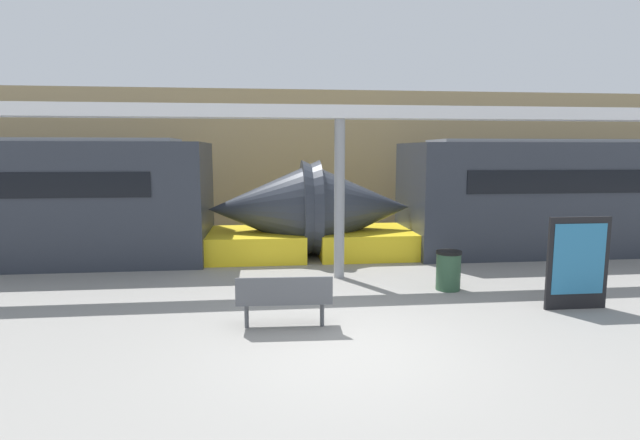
{
  "coord_description": "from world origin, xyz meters",
  "views": [
    {
      "loc": [
        -1.11,
        -6.9,
        2.86
      ],
      "look_at": [
        0.04,
        3.67,
        1.4
      ],
      "focal_mm": 28.0,
      "sensor_mm": 36.0,
      "label": 1
    }
  ],
  "objects_px": {
    "trash_bin": "(448,270)",
    "poster_board": "(578,263)",
    "support_column_near": "(339,200)",
    "bench_near": "(284,297)",
    "train_left": "(600,198)"
  },
  "relations": [
    {
      "from": "poster_board",
      "to": "support_column_near",
      "type": "distance_m",
      "value": 4.93
    },
    {
      "from": "trash_bin",
      "to": "support_column_near",
      "type": "relative_size",
      "value": 0.23
    },
    {
      "from": "bench_near",
      "to": "support_column_near",
      "type": "relative_size",
      "value": 0.44
    },
    {
      "from": "poster_board",
      "to": "train_left",
      "type": "bearing_deg",
      "value": 52.02
    },
    {
      "from": "train_left",
      "to": "support_column_near",
      "type": "bearing_deg",
      "value": -162.72
    },
    {
      "from": "train_left",
      "to": "bench_near",
      "type": "relative_size",
      "value": 11.09
    },
    {
      "from": "poster_board",
      "to": "support_column_near",
      "type": "bearing_deg",
      "value": 145.05
    },
    {
      "from": "trash_bin",
      "to": "poster_board",
      "type": "relative_size",
      "value": 0.48
    },
    {
      "from": "train_left",
      "to": "poster_board",
      "type": "height_order",
      "value": "train_left"
    },
    {
      "from": "bench_near",
      "to": "poster_board",
      "type": "distance_m",
      "value": 5.37
    },
    {
      "from": "poster_board",
      "to": "trash_bin",
      "type": "bearing_deg",
      "value": 141.06
    },
    {
      "from": "train_left",
      "to": "trash_bin",
      "type": "height_order",
      "value": "train_left"
    },
    {
      "from": "train_left",
      "to": "trash_bin",
      "type": "relative_size",
      "value": 21.09
    },
    {
      "from": "trash_bin",
      "to": "support_column_near",
      "type": "xyz_separation_m",
      "value": [
        -2.11,
        1.27,
        1.38
      ]
    },
    {
      "from": "trash_bin",
      "to": "poster_board",
      "type": "height_order",
      "value": "poster_board"
    }
  ]
}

